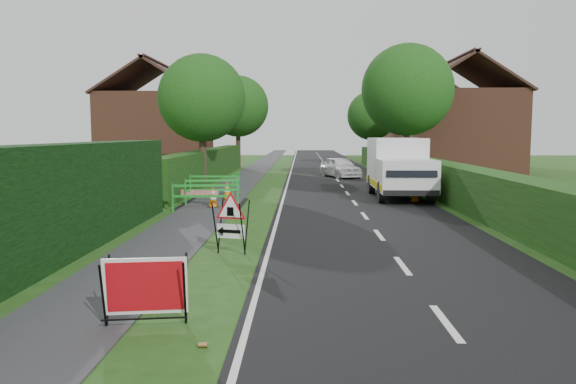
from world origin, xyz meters
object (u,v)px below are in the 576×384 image
object	(u,v)px
red_rect_sign	(145,287)
hatchback_car	(340,167)
triangle_sign	(229,218)
works_van	(399,166)

from	to	relation	value
red_rect_sign	hatchback_car	xyz separation A→B (m)	(4.60, 27.01, 0.08)
triangle_sign	hatchback_car	xyz separation A→B (m)	(4.02, 22.26, -0.19)
works_van	hatchback_car	size ratio (longest dim) A/B	1.46
triangle_sign	hatchback_car	size ratio (longest dim) A/B	0.32
triangle_sign	hatchback_car	world-z (taller)	hatchback_car
red_rect_sign	hatchback_car	distance (m)	27.40
red_rect_sign	triangle_sign	bearing A→B (deg)	75.04
red_rect_sign	hatchback_car	bearing A→B (deg)	72.31
works_van	hatchback_car	bearing A→B (deg)	99.53
red_rect_sign	triangle_sign	xyz separation A→B (m)	(0.58, 4.75, 0.27)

